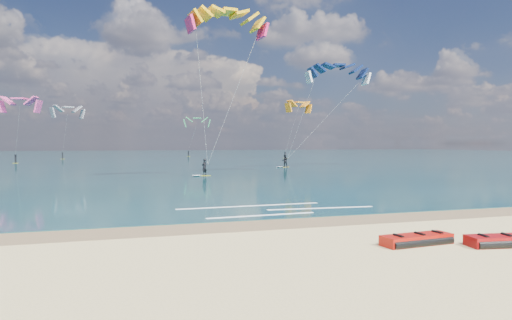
{
  "coord_description": "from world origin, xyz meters",
  "views": [
    {
      "loc": [
        -7.08,
        -14.21,
        3.24
      ],
      "look_at": [
        -0.27,
        8.0,
        2.4
      ],
      "focal_mm": 32.0,
      "sensor_mm": 36.0,
      "label": 1
    }
  ],
  "objects_px": {
    "packed_kite_mid": "(503,246)",
    "kitesurfer_far": "(312,110)",
    "kitesurfer_main": "(216,84)",
    "packed_kite_left": "(417,245)"
  },
  "relations": [
    {
      "from": "packed_kite_mid",
      "to": "kitesurfer_far",
      "type": "relative_size",
      "value": 0.17
    },
    {
      "from": "kitesurfer_main",
      "to": "kitesurfer_far",
      "type": "distance_m",
      "value": 20.09
    },
    {
      "from": "packed_kite_left",
      "to": "kitesurfer_far",
      "type": "xyz_separation_m",
      "value": [
        15.47,
        42.82,
        7.64
      ]
    },
    {
      "from": "packed_kite_mid",
      "to": "kitesurfer_far",
      "type": "distance_m",
      "value": 46.31
    },
    {
      "from": "packed_kite_left",
      "to": "kitesurfer_main",
      "type": "height_order",
      "value": "kitesurfer_main"
    },
    {
      "from": "kitesurfer_far",
      "to": "kitesurfer_main",
      "type": "bearing_deg",
      "value": -163.25
    },
    {
      "from": "packed_kite_left",
      "to": "kitesurfer_far",
      "type": "distance_m",
      "value": 46.17
    },
    {
      "from": "kitesurfer_main",
      "to": "kitesurfer_far",
      "type": "bearing_deg",
      "value": 41.59
    },
    {
      "from": "packed_kite_left",
      "to": "kitesurfer_main",
      "type": "xyz_separation_m",
      "value": [
        -0.07,
        30.15,
        8.83
      ]
    },
    {
      "from": "packed_kite_left",
      "to": "kitesurfer_main",
      "type": "distance_m",
      "value": 31.42
    }
  ]
}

